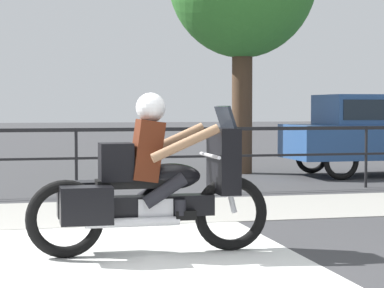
{
  "coord_description": "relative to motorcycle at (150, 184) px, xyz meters",
  "views": [
    {
      "loc": [
        -0.93,
        -6.68,
        1.44
      ],
      "look_at": [
        0.86,
        0.92,
        1.05
      ],
      "focal_mm": 70.0,
      "sensor_mm": 36.0,
      "label": 1
    }
  ],
  "objects": [
    {
      "name": "sidewalk_band",
      "position": [
        -0.33,
        2.95,
        -0.69
      ],
      "size": [
        44.0,
        2.4,
        0.01
      ],
      "primitive_type": "cube",
      "color": "#99968E",
      "rests_on": "ground"
    },
    {
      "name": "crosswalk_band",
      "position": [
        -0.38,
        -0.65,
        -0.69
      ],
      "size": [
        3.56,
        6.0,
        0.01
      ],
      "primitive_type": "cube",
      "color": "silver",
      "rests_on": "ground"
    },
    {
      "name": "ground_plane",
      "position": [
        -0.33,
        -0.45,
        -0.69
      ],
      "size": [
        120.0,
        120.0,
        0.0
      ],
      "primitive_type": "plane",
      "color": "#38383A"
    },
    {
      "name": "parked_car",
      "position": [
        6.05,
        7.14,
        0.27
      ],
      "size": [
        3.95,
        1.64,
        1.68
      ],
      "rotation": [
        0.0,
        0.0,
        0.05
      ],
      "color": "#284C84",
      "rests_on": "ground"
    },
    {
      "name": "motorcycle",
      "position": [
        0.0,
        0.0,
        0.0
      ],
      "size": [
        2.39,
        0.76,
        1.57
      ],
      "rotation": [
        0.0,
        0.0,
        -0.01
      ],
      "color": "black",
      "rests_on": "ground"
    },
    {
      "name": "fence_railing",
      "position": [
        -0.33,
        5.04,
        0.17
      ],
      "size": [
        36.0,
        0.05,
        1.09
      ],
      "color": "black",
      "rests_on": "ground"
    }
  ]
}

